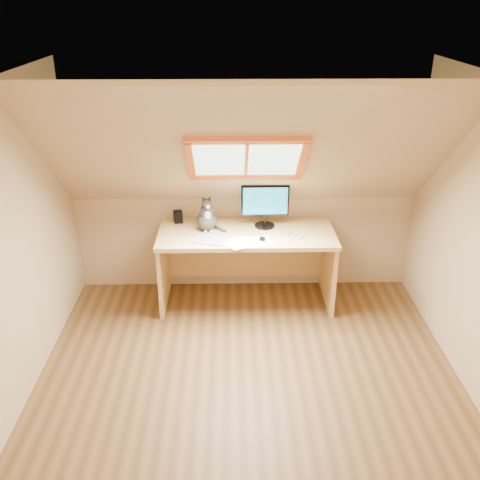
{
  "coord_description": "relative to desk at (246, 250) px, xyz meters",
  "views": [
    {
      "loc": [
        -0.14,
        -3.4,
        2.91
      ],
      "look_at": [
        -0.06,
        1.0,
        0.87
      ],
      "focal_mm": 40.0,
      "sensor_mm": 36.0,
      "label": 1
    }
  ],
  "objects": [
    {
      "name": "mouse",
      "position": [
        0.14,
        -0.28,
        0.25
      ],
      "size": [
        0.06,
        0.1,
        0.03
      ],
      "primitive_type": "ellipsoid",
      "rotation": [
        0.0,
        0.0,
        0.01
      ],
      "color": "black",
      "rests_on": "desk"
    },
    {
      "name": "graphics_tablet",
      "position": [
        -0.34,
        -0.27,
        0.24
      ],
      "size": [
        0.34,
        0.29,
        0.01
      ],
      "primitive_type": "cube",
      "rotation": [
        0.0,
        0.0,
        -0.27
      ],
      "color": "#B2B2B7",
      "rests_on": "desk"
    },
    {
      "name": "monitor",
      "position": [
        0.18,
        0.05,
        0.48
      ],
      "size": [
        0.47,
        0.2,
        0.43
      ],
      "color": "black",
      "rests_on": "desk"
    },
    {
      "name": "cat",
      "position": [
        -0.39,
        -0.01,
        0.37
      ],
      "size": [
        0.24,
        0.28,
        0.37
      ],
      "color": "#383432",
      "rests_on": "desk"
    },
    {
      "name": "ground",
      "position": [
        -0.01,
        -1.45,
        -0.55
      ],
      "size": [
        3.5,
        3.5,
        0.0
      ],
      "primitive_type": "plane",
      "color": "brown",
      "rests_on": "ground"
    },
    {
      "name": "desk_speaker",
      "position": [
        -0.69,
        0.18,
        0.29
      ],
      "size": [
        0.1,
        0.1,
        0.12
      ],
      "primitive_type": "cube",
      "rotation": [
        0.0,
        0.0,
        0.25
      ],
      "color": "black",
      "rests_on": "desk"
    },
    {
      "name": "papers",
      "position": [
        -0.01,
        -0.33,
        0.24
      ],
      "size": [
        0.35,
        0.3,
        0.01
      ],
      "color": "white",
      "rests_on": "desk"
    },
    {
      "name": "cables",
      "position": [
        0.34,
        -0.19,
        0.24
      ],
      "size": [
        0.51,
        0.26,
        0.01
      ],
      "color": "silver",
      "rests_on": "desk"
    },
    {
      "name": "desk",
      "position": [
        0.0,
        0.0,
        0.0
      ],
      "size": [
        1.73,
        0.76,
        0.79
      ],
      "color": "tan",
      "rests_on": "ground"
    },
    {
      "name": "room_shell",
      "position": [
        -0.01,
        -1.55,
        0.88
      ],
      "size": [
        3.52,
        3.52,
        2.41
      ],
      "color": "tan",
      "rests_on": "ground"
    }
  ]
}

